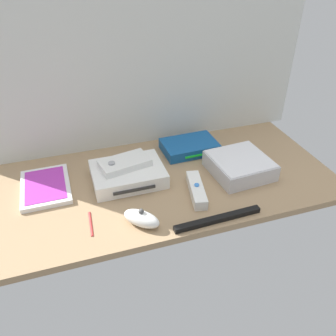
{
  "coord_description": "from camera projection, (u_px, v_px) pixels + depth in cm",
  "views": [
    {
      "loc": [
        -26.32,
        -81.0,
        61.73
      ],
      "look_at": [
        0.0,
        0.0,
        4.0
      ],
      "focal_mm": 37.28,
      "sensor_mm": 36.0,
      "label": 1
    }
  ],
  "objects": [
    {
      "name": "remote_wand",
      "position": [
        196.0,
        190.0,
        0.98
      ],
      "size": [
        6.46,
        15.22,
        3.4
      ],
      "rotation": [
        0.0,
        0.0,
        -0.2
      ],
      "color": "white",
      "rests_on": "ground_plane"
    },
    {
      "name": "stylus_pen",
      "position": [
        91.0,
        223.0,
        0.89
      ],
      "size": [
        1.14,
        9.02,
        0.7
      ],
      "primitive_type": "cylinder",
      "rotation": [
        0.0,
        1.57,
        1.52
      ],
      "color": "red",
      "rests_on": "ground_plane"
    },
    {
      "name": "mini_computer",
      "position": [
        240.0,
        165.0,
        1.07
      ],
      "size": [
        18.19,
        18.19,
        5.3
      ],
      "rotation": [
        0.0,
        0.0,
        0.07
      ],
      "color": "silver",
      "rests_on": "ground_plane"
    },
    {
      "name": "sensor_bar",
      "position": [
        218.0,
        219.0,
        0.89
      ],
      "size": [
        24.04,
        2.53,
        1.4
      ],
      "primitive_type": "cube",
      "rotation": [
        0.0,
        0.0,
        0.03
      ],
      "color": "black",
      "rests_on": "ground_plane"
    },
    {
      "name": "game_case",
      "position": [
        46.0,
        187.0,
        1.01
      ],
      "size": [
        13.79,
        19.14,
        1.56
      ],
      "rotation": [
        0.0,
        0.0,
        0.01
      ],
      "color": "white",
      "rests_on": "ground_plane"
    },
    {
      "name": "game_console",
      "position": [
        128.0,
        174.0,
        1.03
      ],
      "size": [
        21.05,
        16.56,
        4.4
      ],
      "rotation": [
        0.0,
        0.0,
        0.0
      ],
      "color": "white",
      "rests_on": "ground_plane"
    },
    {
      "name": "remote_classic_pad",
      "position": [
        125.0,
        163.0,
        1.03
      ],
      "size": [
        15.71,
        10.71,
        2.4
      ],
      "rotation": [
        0.0,
        0.0,
        0.2
      ],
      "color": "white",
      "rests_on": "game_console"
    },
    {
      "name": "network_router",
      "position": [
        189.0,
        146.0,
        1.18
      ],
      "size": [
        18.36,
        12.79,
        3.4
      ],
      "rotation": [
        0.0,
        0.0,
        0.03
      ],
      "color": "#145193",
      "rests_on": "ground_plane"
    },
    {
      "name": "remote_nunchuk",
      "position": [
        142.0,
        218.0,
        0.88
      ],
      "size": [
        10.21,
        10.15,
        5.1
      ],
      "rotation": [
        0.0,
        0.0,
        0.79
      ],
      "color": "white",
      "rests_on": "ground_plane"
    },
    {
      "name": "back_wall",
      "position": [
        143.0,
        49.0,
        1.07
      ],
      "size": [
        110.0,
        1.2,
        64.0
      ],
      "primitive_type": "cube",
      "color": "silver",
      "rests_on": "ground"
    },
    {
      "name": "ground_plane",
      "position": [
        168.0,
        182.0,
        1.06
      ],
      "size": [
        100.0,
        48.0,
        2.0
      ],
      "primitive_type": "cube",
      "color": "#9E7F5B",
      "rests_on": "ground"
    }
  ]
}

